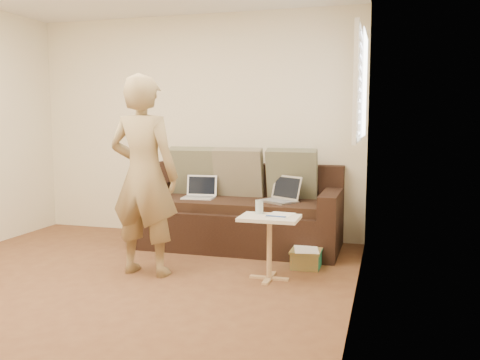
% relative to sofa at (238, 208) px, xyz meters
% --- Properties ---
extents(floor, '(4.50, 4.50, 0.00)m').
position_rel_sofa_xyz_m(floor, '(-0.67, -1.77, -0.42)').
color(floor, brown).
rests_on(floor, ground).
extents(wall_back, '(4.00, 0.00, 4.00)m').
position_rel_sofa_xyz_m(wall_back, '(-0.67, 0.48, 0.87)').
color(wall_back, beige).
rests_on(wall_back, ground).
extents(wall_right, '(0.00, 4.50, 4.50)m').
position_rel_sofa_xyz_m(wall_right, '(1.33, -1.77, 0.87)').
color(wall_right, beige).
rests_on(wall_right, ground).
extents(window_blinds, '(0.12, 0.88, 1.08)m').
position_rel_sofa_xyz_m(window_blinds, '(1.28, -0.27, 1.28)').
color(window_blinds, white).
rests_on(window_blinds, wall_right).
extents(sofa, '(2.20, 0.95, 0.85)m').
position_rel_sofa_xyz_m(sofa, '(0.00, 0.00, 0.00)').
color(sofa, black).
rests_on(sofa, ground).
extents(pillow_left, '(0.55, 0.29, 0.57)m').
position_rel_sofa_xyz_m(pillow_left, '(-0.60, 0.23, 0.37)').
color(pillow_left, '#5C5E45').
rests_on(pillow_left, sofa).
extents(pillow_mid, '(0.55, 0.27, 0.57)m').
position_rel_sofa_xyz_m(pillow_mid, '(-0.05, 0.21, 0.37)').
color(pillow_mid, '#6C684D').
rests_on(pillow_mid, sofa).
extents(pillow_right, '(0.55, 0.28, 0.57)m').
position_rel_sofa_xyz_m(pillow_right, '(0.55, 0.24, 0.37)').
color(pillow_right, '#5C5E45').
rests_on(pillow_right, sofa).
extents(laptop_silver, '(0.48, 0.44, 0.26)m').
position_rel_sofa_xyz_m(laptop_silver, '(0.45, -0.05, 0.10)').
color(laptop_silver, '#B7BABC').
rests_on(laptop_silver, sofa).
extents(laptop_white, '(0.36, 0.28, 0.25)m').
position_rel_sofa_xyz_m(laptop_white, '(-0.44, -0.04, 0.10)').
color(laptop_white, white).
rests_on(laptop_white, sofa).
extents(person, '(0.66, 0.46, 1.78)m').
position_rel_sofa_xyz_m(person, '(-0.52, -1.19, 0.46)').
color(person, olive).
rests_on(person, ground).
extents(side_table, '(0.51, 0.35, 0.56)m').
position_rel_sofa_xyz_m(side_table, '(0.59, -1.04, -0.15)').
color(side_table, silver).
rests_on(side_table, ground).
extents(drinking_glass, '(0.07, 0.07, 0.12)m').
position_rel_sofa_xyz_m(drinking_glass, '(0.48, -0.95, 0.19)').
color(drinking_glass, silver).
rests_on(drinking_glass, side_table).
extents(scissors, '(0.19, 0.11, 0.02)m').
position_rel_sofa_xyz_m(scissors, '(0.66, -1.08, 0.14)').
color(scissors, silver).
rests_on(scissors, side_table).
extents(paper_on_table, '(0.25, 0.33, 0.00)m').
position_rel_sofa_xyz_m(paper_on_table, '(0.67, -0.98, 0.13)').
color(paper_on_table, white).
rests_on(paper_on_table, side_table).
extents(striped_box, '(0.28, 0.28, 0.18)m').
position_rel_sofa_xyz_m(striped_box, '(0.85, -0.61, -0.34)').
color(striped_box, orange).
rests_on(striped_box, ground).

